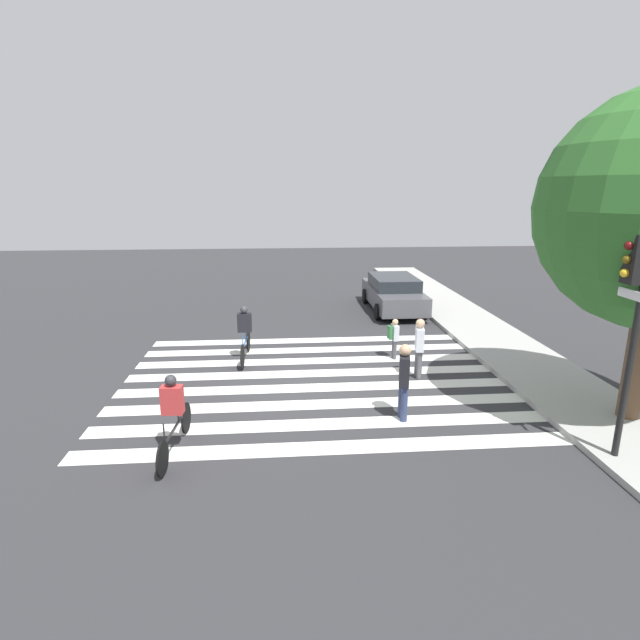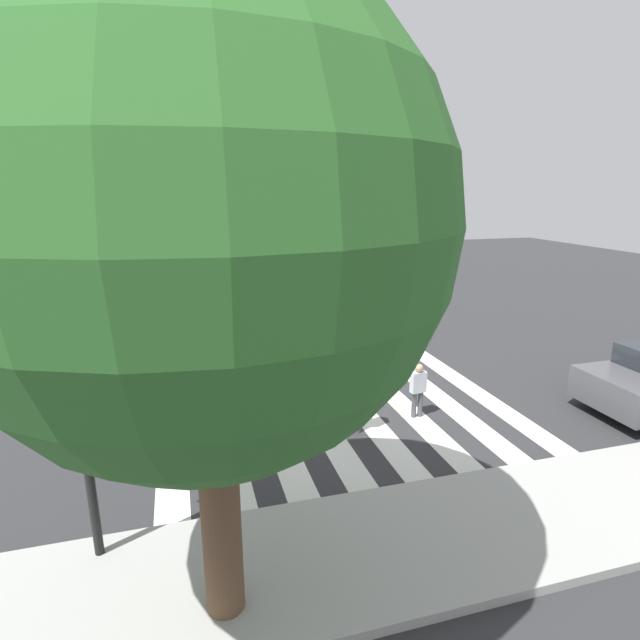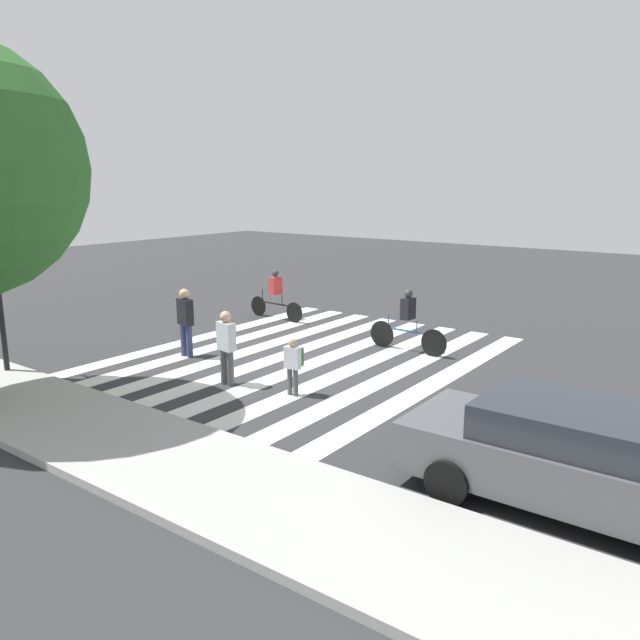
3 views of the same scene
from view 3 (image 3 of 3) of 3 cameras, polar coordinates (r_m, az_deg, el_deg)
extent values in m
plane|color=#2D2D30|center=(15.90, -1.18, -3.32)|extent=(60.00, 60.00, 0.00)
cube|color=#9E9E99|center=(11.81, -20.22, -9.46)|extent=(36.00, 2.50, 0.14)
cube|color=silver|center=(14.09, 10.56, -5.61)|extent=(0.55, 10.00, 0.01)
cube|color=silver|center=(14.54, 6.91, -4.91)|extent=(0.55, 10.00, 0.01)
cube|color=silver|center=(15.04, 3.50, -4.24)|extent=(0.55, 10.00, 0.01)
cube|color=silver|center=(15.60, 0.32, -3.61)|extent=(0.55, 10.00, 0.01)
cube|color=silver|center=(16.20, -2.62, -3.01)|extent=(0.55, 10.00, 0.01)
cube|color=silver|center=(16.84, -5.34, -2.45)|extent=(0.55, 10.00, 0.01)
cube|color=silver|center=(17.52, -7.86, -1.92)|extent=(0.55, 10.00, 0.01)
cube|color=silver|center=(18.24, -10.18, -1.43)|extent=(0.55, 10.00, 0.01)
cube|color=silver|center=(15.54, -27.11, 7.05)|extent=(0.60, 0.02, 0.16)
sphere|color=#590F0F|center=(15.57, -26.88, 10.15)|extent=(0.15, 0.15, 0.15)
sphere|color=#59470F|center=(15.58, -26.80, 9.31)|extent=(0.15, 0.15, 0.15)
sphere|color=gold|center=(15.59, -26.71, 8.46)|extent=(0.15, 0.15, 0.15)
cylinder|color=#4C4C51|center=(13.67, -8.18, -4.39)|extent=(0.15, 0.15, 0.78)
cylinder|color=#4C4C51|center=(13.81, -8.79, -4.24)|extent=(0.15, 0.15, 0.78)
cube|color=silver|center=(13.56, -8.58, -1.49)|extent=(0.48, 0.28, 0.62)
sphere|color=tan|center=(13.46, -8.64, 0.29)|extent=(0.24, 0.24, 0.24)
cylinder|color=#4C4C51|center=(12.91, -2.25, -5.74)|extent=(0.11, 0.11, 0.58)
cylinder|color=#4C4C51|center=(13.01, -2.78, -5.61)|extent=(0.11, 0.11, 0.58)
cube|color=silver|center=(12.81, -2.54, -3.46)|extent=(0.36, 0.19, 0.46)
sphere|color=tan|center=(12.72, -2.55, -2.07)|extent=(0.18, 0.18, 0.18)
cube|color=#2D6638|center=(12.90, -2.10, -3.34)|extent=(0.27, 0.15, 0.39)
cylinder|color=navy|center=(16.04, -11.85, -1.91)|extent=(0.16, 0.16, 0.83)
cylinder|color=navy|center=(16.20, -12.37, -1.79)|extent=(0.16, 0.16, 0.83)
cube|color=black|center=(15.96, -12.23, 0.73)|extent=(0.52, 0.32, 0.66)
sphere|color=tan|center=(15.87, -12.31, 2.34)|extent=(0.26, 0.26, 0.26)
cylinder|color=black|center=(16.79, 5.69, -1.27)|extent=(0.71, 0.07, 0.71)
cylinder|color=black|center=(16.01, 10.36, -2.09)|extent=(0.71, 0.07, 0.71)
cube|color=#1E4C8C|center=(16.34, 7.99, -1.01)|extent=(1.33, 0.10, 0.04)
cylinder|color=#1E4C8C|center=(16.17, 8.84, -0.60)|extent=(0.03, 0.03, 0.32)
cylinder|color=#1E4C8C|center=(16.59, 6.28, -0.04)|extent=(0.03, 0.03, 0.40)
cube|color=black|center=(16.21, 8.05, 1.04)|extent=(0.26, 0.41, 0.55)
sphere|color=#333338|center=(16.14, 8.10, 2.41)|extent=(0.22, 0.22, 0.22)
cylinder|color=black|center=(20.73, -5.65, 1.29)|extent=(0.65, 0.09, 0.65)
cylinder|color=black|center=(19.61, -2.37, 0.69)|extent=(0.65, 0.09, 0.65)
cube|color=black|center=(20.13, -4.06, 1.49)|extent=(1.38, 0.14, 0.04)
cylinder|color=black|center=(19.90, -3.49, 1.84)|extent=(0.03, 0.03, 0.32)
cylinder|color=black|center=(20.52, -5.28, 2.25)|extent=(0.03, 0.03, 0.40)
cube|color=#B73333|center=(20.02, -4.09, 3.16)|extent=(0.27, 0.42, 0.55)
sphere|color=#333338|center=(19.96, -4.11, 4.28)|extent=(0.22, 0.22, 0.22)
cube|color=#4C4C51|center=(9.24, 22.58, -12.20)|extent=(4.72, 1.87, 0.72)
cube|color=#23282D|center=(9.02, 22.90, -8.75)|extent=(2.59, 1.72, 0.47)
cylinder|color=black|center=(8.99, 11.59, -14.28)|extent=(0.64, 0.20, 0.64)
cylinder|color=black|center=(10.54, 15.88, -10.37)|extent=(0.64, 0.20, 0.64)
camera|label=1|loc=(25.31, -23.58, 12.99)|focal=28.00mm
camera|label=2|loc=(12.57, -52.50, 10.41)|focal=28.00mm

